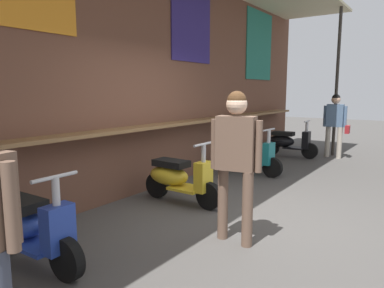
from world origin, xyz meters
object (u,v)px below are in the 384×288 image
Objects in this scene: scooter_blue at (28,226)px; scooter_teal at (247,155)px; scooter_yellow at (177,178)px; shopper_with_handbag at (335,120)px; shopper_browsing at (236,151)px; scooter_black at (287,142)px.

scooter_teal is at bearing 88.05° from scooter_blue.
shopper_with_handbag is (5.24, -1.03, 0.60)m from scooter_yellow.
scooter_yellow is 0.86× the size of shopper_with_handbag.
shopper_browsing reaches higher than shopper_with_handbag.
scooter_teal is (4.76, -0.00, 0.00)m from scooter_blue.
shopper_browsing is at bearing -78.89° from scooter_black.
shopper_with_handbag is at bearing 80.36° from scooter_blue.
scooter_black is 5.69m from shopper_browsing.
shopper_with_handbag is (0.56, -1.03, 0.60)m from scooter_black.
scooter_yellow is 0.82× the size of shopper_browsing.
scooter_teal is (2.36, -0.00, 0.00)m from scooter_yellow.
scooter_blue and scooter_black have the same top height.
scooter_black is at bearing 88.05° from scooter_blue.
scooter_blue is 4.76m from scooter_teal.
scooter_black is at bearing 113.30° from shopper_with_handbag.
shopper_with_handbag reaches higher than scooter_teal.
scooter_yellow is at bearing 88.05° from scooter_blue.
scooter_yellow is 5.38m from shopper_with_handbag.
scooter_black is at bearing 93.21° from scooter_teal.
scooter_black is (4.69, -0.00, 0.00)m from scooter_yellow.
shopper_browsing reaches higher than scooter_black.
scooter_teal is 2.33m from scooter_black.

